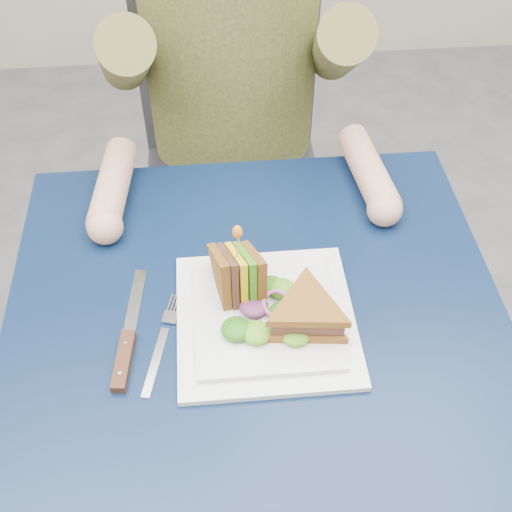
{
  "coord_description": "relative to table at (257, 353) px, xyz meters",
  "views": [
    {
      "loc": [
        -0.05,
        -0.57,
        1.49
      ],
      "look_at": [
        0.0,
        0.05,
        0.82
      ],
      "focal_mm": 45.0,
      "sensor_mm": 36.0,
      "label": 1
    }
  ],
  "objects": [
    {
      "name": "ground",
      "position": [
        0.0,
        0.0,
        -0.65
      ],
      "size": [
        4.0,
        4.0,
        0.0
      ],
      "primitive_type": "plane",
      "color": "#565658",
      "rests_on": "ground"
    },
    {
      "name": "table",
      "position": [
        0.0,
        0.0,
        0.0
      ],
      "size": [
        0.75,
        0.75,
        0.73
      ],
      "color": "black",
      "rests_on": "ground"
    },
    {
      "name": "chair",
      "position": [
        0.0,
        0.68,
        -0.11
      ],
      "size": [
        0.42,
        0.4,
        0.93
      ],
      "color": "#47474C",
      "rests_on": "ground"
    },
    {
      "name": "diner",
      "position": [
        -0.0,
        0.57,
        0.26
      ],
      "size": [
        0.54,
        0.59,
        0.74
      ],
      "color": "#464B22",
      "rests_on": "chair"
    },
    {
      "name": "plate",
      "position": [
        0.01,
        0.0,
        0.09
      ],
      "size": [
        0.26,
        0.26,
        0.02
      ],
      "color": "white",
      "rests_on": "table"
    },
    {
      "name": "sandwich_flat",
      "position": [
        0.07,
        -0.02,
        0.12
      ],
      "size": [
        0.15,
        0.15,
        0.05
      ],
      "color": "brown",
      "rests_on": "plate"
    },
    {
      "name": "sandwich_upright",
      "position": [
        -0.02,
        0.05,
        0.13
      ],
      "size": [
        0.09,
        0.14,
        0.14
      ],
      "color": "brown",
      "rests_on": "plate"
    },
    {
      "name": "fork",
      "position": [
        -0.14,
        -0.03,
        0.08
      ],
      "size": [
        0.06,
        0.18,
        0.01
      ],
      "color": "silver",
      "rests_on": "table"
    },
    {
      "name": "knife",
      "position": [
        -0.19,
        -0.03,
        0.09
      ],
      "size": [
        0.04,
        0.22,
        0.02
      ],
      "color": "silver",
      "rests_on": "table"
    },
    {
      "name": "toothpick",
      "position": [
        -0.02,
        0.05,
        0.2
      ],
      "size": [
        0.01,
        0.01,
        0.06
      ],
      "primitive_type": "cylinder",
      "rotation": [
        0.14,
        0.07,
        0.0
      ],
      "color": "tan",
      "rests_on": "sandwich_upright"
    },
    {
      "name": "toothpick_frill",
      "position": [
        -0.02,
        0.05,
        0.23
      ],
      "size": [
        0.01,
        0.01,
        0.02
      ],
      "primitive_type": "ellipsoid",
      "color": "orange",
      "rests_on": "sandwich_upright"
    },
    {
      "name": "lettuce_spill",
      "position": [
        0.02,
        0.01,
        0.11
      ],
      "size": [
        0.15,
        0.13,
        0.02
      ],
      "primitive_type": null,
      "color": "#337A14",
      "rests_on": "plate"
    },
    {
      "name": "onion_ring",
      "position": [
        0.03,
        0.01,
        0.11
      ],
      "size": [
        0.04,
        0.04,
        0.02
      ],
      "primitive_type": "torus",
      "rotation": [
        0.44,
        0.0,
        0.0
      ],
      "color": "#9E4C7A",
      "rests_on": "plate"
    }
  ]
}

